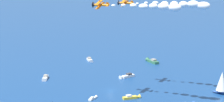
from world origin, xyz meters
TOP-DOWN VIEW (x-y plane):
  - ground_plane at (0.00, 0.00)m, footprint 2000.00×2000.00m
  - sailboat_far_stbd at (-13.21, -44.45)m, footprint 6.67×7.89m
  - motorboat_offshore at (57.54, 0.36)m, footprint 8.52×2.73m
  - motorboat_ahead at (19.00, -11.75)m, footprint 5.67×8.54m
  - motorboat_mid_cluster at (23.51, 26.71)m, footprint 8.27×3.47m
  - motorboat_outer_ring_b at (-11.83, -6.59)m, footprint 2.93×7.45m
  - motorboat_outer_ring_d at (-9.39, 8.76)m, footprint 4.68×4.25m
  - motorboat_outer_ring_e at (47.41, -33.56)m, footprint 10.78×5.20m
  - biplane_lead at (-7.69, 5.46)m, footprint 6.87×7.00m
  - smoke_trail_lead at (-20.73, -13.98)m, footprint 17.19×23.64m
  - biplane_wingman at (6.10, -7.70)m, footprint 6.87×7.00m
  - smoke_trail_wingman at (-8.77, -29.97)m, footprint 19.76×27.02m

SIDE VIEW (x-z plane):
  - ground_plane at x=0.00m, z-range 0.00..0.00m
  - motorboat_outer_ring_d at x=-9.39m, z-range -0.34..1.12m
  - motorboat_outer_ring_b at x=-11.83m, z-range -0.49..1.62m
  - motorboat_mid_cluster at x=23.51m, z-range -0.54..1.79m
  - motorboat_offshore at x=57.54m, z-range -0.56..1.87m
  - motorboat_ahead at x=19.00m, z-range -0.56..1.89m
  - motorboat_outer_ring_e at x=47.41m, z-range -0.70..2.33m
  - sailboat_far_stbd at x=-13.21m, z-range -0.46..10.01m
  - smoke_trail_wingman at x=-8.77m, z-range 34.57..38.92m
  - biplane_wingman at x=6.10m, z-range 34.83..38.81m
  - smoke_trail_lead at x=-20.73m, z-range 35.22..38.97m
  - biplane_lead at x=-7.69m, z-range 35.19..39.17m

